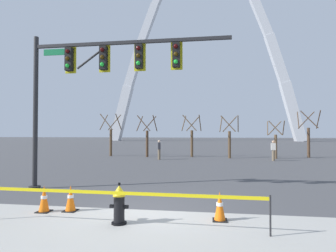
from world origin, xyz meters
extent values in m
plane|color=#474749|center=(0.00, 0.00, 0.00)|extent=(240.00, 240.00, 0.00)
cylinder|color=black|center=(-0.37, -1.19, 0.03)|extent=(0.36, 0.36, 0.05)
cylinder|color=black|center=(-0.37, -1.19, 0.36)|extent=(0.26, 0.26, 0.62)
cylinder|color=gold|center=(-0.37, -1.19, 0.69)|extent=(0.30, 0.30, 0.04)
cone|color=gold|center=(-0.37, -1.19, 0.82)|extent=(0.30, 0.30, 0.22)
cylinder|color=black|center=(-0.37, -1.19, 0.96)|extent=(0.06, 0.06, 0.06)
cylinder|color=black|center=(-0.55, -1.19, 0.42)|extent=(0.10, 0.09, 0.09)
cylinder|color=black|center=(-0.19, -1.19, 0.42)|extent=(0.10, 0.09, 0.09)
cylinder|color=black|center=(-0.37, -0.99, 0.33)|extent=(0.13, 0.14, 0.13)
cylinder|color=black|center=(-0.37, -0.91, 0.33)|extent=(0.15, 0.03, 0.15)
cylinder|color=#232326|center=(3.05, -1.50, 0.44)|extent=(0.04, 0.04, 0.88)
cube|color=yellow|center=(-0.29, -1.43, 0.80)|extent=(6.69, 0.14, 0.08)
cube|color=black|center=(-2.75, -0.51, 0.01)|extent=(0.36, 0.36, 0.03)
cone|color=orange|center=(-2.75, -0.51, 0.38)|extent=(0.28, 0.28, 0.70)
cylinder|color=white|center=(-2.75, -0.51, 0.42)|extent=(0.17, 0.17, 0.08)
cube|color=black|center=(2.03, -0.58, 0.01)|extent=(0.36, 0.36, 0.03)
cone|color=orange|center=(2.03, -0.58, 0.38)|extent=(0.28, 0.28, 0.70)
cylinder|color=white|center=(2.03, -0.58, 0.42)|extent=(0.17, 0.17, 0.08)
cube|color=black|center=(-2.06, -0.33, 0.01)|extent=(0.36, 0.36, 0.03)
cone|color=orange|center=(-2.06, -0.33, 0.38)|extent=(0.28, 0.28, 0.70)
cylinder|color=white|center=(-2.06, -0.33, 0.42)|extent=(0.17, 0.17, 0.08)
cylinder|color=#232326|center=(-5.03, 2.47, 3.00)|extent=(0.18, 0.18, 6.00)
cylinder|color=#232326|center=(-5.03, 2.47, 0.05)|extent=(0.44, 0.44, 0.10)
cube|color=#232326|center=(-1.23, 2.47, 5.60)|extent=(7.60, 0.12, 0.12)
cylinder|color=#232326|center=(-2.75, 2.47, 5.05)|extent=(1.11, 0.08, 0.81)
cube|color=black|center=(-3.63, 2.47, 5.05)|extent=(0.26, 0.24, 0.90)
cube|color=gold|center=(-3.63, 2.61, 5.05)|extent=(0.44, 0.03, 1.04)
sphere|color=#360606|center=(-3.63, 2.34, 5.33)|extent=(0.16, 0.16, 0.16)
sphere|color=#392706|center=(-3.63, 2.34, 5.05)|extent=(0.16, 0.16, 0.16)
sphere|color=green|center=(-3.63, 2.34, 4.77)|extent=(0.16, 0.16, 0.16)
cube|color=black|center=(-2.23, 2.47, 5.05)|extent=(0.26, 0.24, 0.90)
cube|color=gold|center=(-2.23, 2.61, 5.05)|extent=(0.44, 0.03, 1.04)
sphere|color=#360606|center=(-2.23, 2.34, 5.33)|extent=(0.16, 0.16, 0.16)
sphere|color=#392706|center=(-2.23, 2.34, 5.05)|extent=(0.16, 0.16, 0.16)
sphere|color=green|center=(-2.23, 2.34, 4.77)|extent=(0.16, 0.16, 0.16)
cube|color=black|center=(-0.83, 2.47, 5.05)|extent=(0.26, 0.24, 0.90)
cube|color=gold|center=(-0.83, 2.61, 5.05)|extent=(0.44, 0.03, 1.04)
sphere|color=#360606|center=(-0.83, 2.34, 5.33)|extent=(0.16, 0.16, 0.16)
sphere|color=#392706|center=(-0.83, 2.34, 5.05)|extent=(0.16, 0.16, 0.16)
sphere|color=green|center=(-0.83, 2.34, 4.77)|extent=(0.16, 0.16, 0.16)
cube|color=black|center=(0.57, 2.47, 5.05)|extent=(0.26, 0.24, 0.90)
cube|color=gold|center=(0.57, 2.61, 5.05)|extent=(0.44, 0.03, 1.04)
sphere|color=#360606|center=(0.57, 2.34, 5.33)|extent=(0.16, 0.16, 0.16)
sphere|color=#392706|center=(0.57, 2.34, 5.05)|extent=(0.16, 0.16, 0.16)
sphere|color=green|center=(0.57, 2.34, 4.77)|extent=(0.16, 0.16, 0.16)
cube|color=#0F6638|center=(-4.23, 2.45, 5.35)|extent=(0.90, 0.04, 0.24)
cube|color=silver|center=(-22.55, 67.72, 7.46)|extent=(6.20, 2.49, 15.62)
cube|color=silver|center=(-18.79, 67.72, 21.13)|extent=(5.96, 2.27, 13.19)
cube|color=silver|center=(-15.03, 67.72, 32.32)|extent=(5.71, 2.05, 10.76)
cube|color=silver|center=(15.03, 67.72, 32.32)|extent=(5.71, 2.05, 10.76)
cube|color=silver|center=(18.79, 67.72, 21.13)|extent=(5.96, 2.27, 13.19)
cube|color=silver|center=(22.55, 67.72, 7.46)|extent=(6.20, 2.49, 15.62)
cylinder|color=brown|center=(-7.50, 17.82, 1.26)|extent=(0.24, 0.24, 2.52)
cylinder|color=brown|center=(-8.27, 17.97, 3.20)|extent=(0.35, 1.36, 1.51)
cylinder|color=brown|center=(-6.72, 17.74, 3.20)|extent=(0.22, 1.37, 1.51)
cylinder|color=brown|center=(-7.42, 18.60, 3.20)|extent=(1.37, 0.22, 1.51)
cylinder|color=brown|center=(-7.67, 17.05, 3.20)|extent=(1.35, 0.37, 1.51)
cylinder|color=#473323|center=(-3.86, 17.24, 1.20)|extent=(0.24, 0.24, 2.39)
cylinder|color=#473323|center=(-4.59, 17.39, 3.04)|extent=(0.33, 1.29, 1.44)
cylinder|color=#473323|center=(-3.12, 17.17, 3.04)|extent=(0.21, 1.30, 1.44)
cylinder|color=#473323|center=(-3.79, 17.98, 3.04)|extent=(1.30, 0.21, 1.44)
cylinder|color=#473323|center=(-4.02, 16.52, 3.04)|extent=(1.29, 0.36, 1.44)
cylinder|color=brown|center=(0.14, 17.90, 1.21)|extent=(0.24, 0.24, 2.41)
cylinder|color=brown|center=(-0.59, 18.05, 3.07)|extent=(0.34, 1.31, 1.45)
cylinder|color=brown|center=(0.89, 17.83, 3.07)|extent=(0.21, 1.32, 1.45)
cylinder|color=brown|center=(0.22, 18.65, 3.07)|extent=(1.32, 0.21, 1.45)
cylinder|color=brown|center=(-0.02, 17.17, 3.07)|extent=(1.30, 0.36, 1.45)
cylinder|color=brown|center=(3.44, 17.06, 1.16)|extent=(0.24, 0.24, 2.33)
cylinder|color=brown|center=(2.73, 17.20, 2.96)|extent=(0.33, 1.26, 1.40)
cylinder|color=brown|center=(4.16, 16.99, 2.96)|extent=(0.21, 1.27, 1.40)
cylinder|color=brown|center=(3.51, 17.78, 2.96)|extent=(1.27, 0.21, 1.40)
cylinder|color=brown|center=(3.28, 16.35, 2.96)|extent=(1.26, 0.35, 1.40)
cylinder|color=brown|center=(7.25, 17.10, 1.02)|extent=(0.24, 0.24, 2.03)
cylinder|color=brown|center=(6.63, 17.23, 2.59)|extent=(0.30, 1.11, 1.23)
cylinder|color=brown|center=(7.88, 17.04, 2.59)|extent=(0.19, 1.12, 1.23)
cylinder|color=brown|center=(7.31, 17.73, 2.59)|extent=(1.12, 0.19, 1.23)
cylinder|color=brown|center=(7.11, 16.49, 2.59)|extent=(1.11, 0.32, 1.23)
cylinder|color=#473323|center=(10.37, 18.69, 1.31)|extent=(0.24, 0.24, 2.63)
cylinder|color=#473323|center=(9.57, 18.85, 3.34)|extent=(0.36, 1.41, 1.57)
cylinder|color=#473323|center=(11.19, 18.60, 3.34)|extent=(0.22, 1.43, 1.57)
cylinder|color=#473323|center=(10.45, 19.50, 3.34)|extent=(1.43, 0.22, 1.57)
cylinder|color=#473323|center=(10.20, 17.89, 3.34)|extent=(1.41, 0.39, 1.57)
cylinder|color=brown|center=(6.66, 15.23, 0.42)|extent=(0.22, 0.22, 0.84)
cube|color=beige|center=(6.66, 15.23, 1.11)|extent=(0.34, 0.21, 0.54)
sphere|color=tan|center=(6.66, 15.23, 1.49)|extent=(0.20, 0.20, 0.20)
cylinder|color=brown|center=(-2.32, 14.89, 0.42)|extent=(0.22, 0.22, 0.84)
cube|color=#333338|center=(-2.32, 14.89, 1.11)|extent=(0.29, 0.38, 0.54)
sphere|color=beige|center=(-2.32, 14.89, 1.49)|extent=(0.20, 0.20, 0.20)
camera|label=1|loc=(1.80, -7.75, 2.19)|focal=30.17mm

